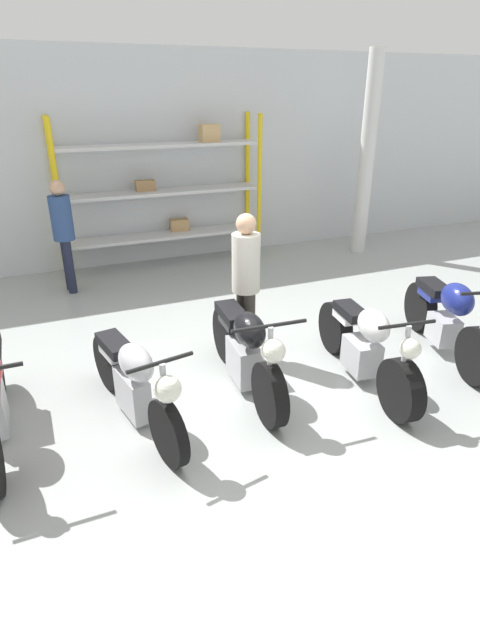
# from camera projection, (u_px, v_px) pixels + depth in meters

# --- Properties ---
(ground_plane) EXTENTS (30.00, 30.00, 0.00)m
(ground_plane) POSITION_uv_depth(u_px,v_px,m) (255.00, 395.00, 5.25)
(ground_plane) COLOR #9EA3A0
(back_wall) EXTENTS (30.00, 0.08, 3.60)m
(back_wall) POSITION_uv_depth(u_px,v_px,m) (139.00, 161.00, 8.71)
(back_wall) COLOR silver
(back_wall) RESTS_ON ground_plane
(shelving_rack) EXTENTS (3.55, 0.63, 2.57)m
(shelving_rack) POSITION_uv_depth(u_px,v_px,m) (165.00, 190.00, 8.72)
(shelving_rack) COLOR yellow
(shelving_rack) RESTS_ON ground_plane
(support_pillar) EXTENTS (0.28, 0.28, 3.60)m
(support_pillar) POSITION_uv_depth(u_px,v_px,m) (367.00, 157.00, 9.24)
(support_pillar) COLOR silver
(support_pillar) RESTS_ON ground_plane
(motorcycle_silver) EXTENTS (0.66, 2.02, 0.97)m
(motorcycle_silver) POSITION_uv_depth(u_px,v_px,m) (134.00, 381.00, 4.64)
(motorcycle_silver) COLOR black
(motorcycle_silver) RESTS_ON ground_plane
(motorcycle_black) EXTENTS (0.72, 2.00, 1.03)m
(motorcycle_black) POSITION_uv_depth(u_px,v_px,m) (246.00, 350.00, 5.20)
(motorcycle_black) COLOR black
(motorcycle_black) RESTS_ON ground_plane
(motorcycle_white) EXTENTS (0.58, 2.07, 1.00)m
(motorcycle_white) POSITION_uv_depth(u_px,v_px,m) (365.00, 346.00, 5.34)
(motorcycle_white) COLOR black
(motorcycle_white) RESTS_ON ground_plane
(motorcycle_blue) EXTENTS (0.79, 1.97, 1.05)m
(motorcycle_blue) POSITION_uv_depth(u_px,v_px,m) (448.00, 318.00, 5.90)
(motorcycle_blue) COLOR black
(motorcycle_blue) RESTS_ON ground_plane
(person_browsing) EXTENTS (0.35, 0.35, 1.73)m
(person_browsing) POSITION_uv_depth(u_px,v_px,m) (63.00, 228.00, 7.56)
(person_browsing) COLOR #1E2338
(person_browsing) RESTS_ON ground_plane
(person_near_rack) EXTENTS (0.36, 0.36, 1.72)m
(person_near_rack) POSITION_uv_depth(u_px,v_px,m) (246.00, 276.00, 5.62)
(person_near_rack) COLOR #38332D
(person_near_rack) RESTS_ON ground_plane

